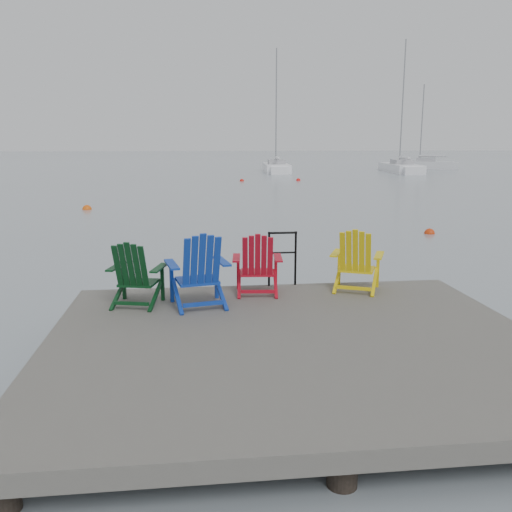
{
  "coord_description": "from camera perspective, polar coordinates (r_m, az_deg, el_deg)",
  "views": [
    {
      "loc": [
        -1.18,
        -6.14,
        2.81
      ],
      "look_at": [
        -0.1,
        3.19,
        0.85
      ],
      "focal_mm": 38.0,
      "sensor_mm": 36.0,
      "label": 1
    }
  ],
  "objects": [
    {
      "name": "chair_blue",
      "position": [
        7.74,
        -6.03,
        -1.44
      ],
      "size": [
        0.97,
        0.92,
        1.08
      ],
      "rotation": [
        0.0,
        0.0,
        0.19
      ],
      "color": "#0F329E",
      "rests_on": "dock"
    },
    {
      "name": "sailboat_far",
      "position": [
        64.21,
        17.14,
        9.09
      ],
      "size": [
        6.72,
        4.51,
        9.41
      ],
      "rotation": [
        0.0,
        0.0,
        1.11
      ],
      "color": "silver",
      "rests_on": "ground"
    },
    {
      "name": "chair_green",
      "position": [
        7.95,
        -12.58,
        -1.8
      ],
      "size": [
        0.87,
        0.83,
        0.95
      ],
      "rotation": [
        0.0,
        0.0,
        -0.24
      ],
      "color": "black",
      "rests_on": "dock"
    },
    {
      "name": "buoy_a",
      "position": [
        18.02,
        17.79,
        2.26
      ],
      "size": [
        0.33,
        0.33,
        0.33
      ],
      "primitive_type": "sphere",
      "color": "red",
      "rests_on": "ground"
    },
    {
      "name": "buoy_c",
      "position": [
        42.06,
        4.47,
        7.92
      ],
      "size": [
        0.35,
        0.35,
        0.35
      ],
      "primitive_type": "sphere",
      "color": "red",
      "rests_on": "ground"
    },
    {
      "name": "chair_red",
      "position": [
        8.37,
        0.14,
        -0.8
      ],
      "size": [
        0.82,
        0.77,
        0.96
      ],
      "rotation": [
        0.0,
        0.0,
        -0.1
      ],
      "color": "#AE0C1D",
      "rests_on": "dock"
    },
    {
      "name": "dock",
      "position": [
        6.72,
        4.04,
        -9.74
      ],
      "size": [
        6.0,
        5.0,
        1.4
      ],
      "color": "#322F2C",
      "rests_on": "ground"
    },
    {
      "name": "buoy_b",
      "position": [
        24.6,
        -17.36,
        4.7
      ],
      "size": [
        0.4,
        0.4,
        0.4
      ],
      "primitive_type": "sphere",
      "color": "#E0540D",
      "rests_on": "ground"
    },
    {
      "name": "sailboat_near",
      "position": [
        54.76,
        2.13,
        9.21
      ],
      "size": [
        2.98,
        8.96,
        12.11
      ],
      "rotation": [
        0.0,
        0.0,
        -0.08
      ],
      "color": "white",
      "rests_on": "ground"
    },
    {
      "name": "buoy_d",
      "position": [
        41.33,
        -1.5,
        7.89
      ],
      "size": [
        0.33,
        0.33,
        0.33
      ],
      "primitive_type": "sphere",
      "color": "red",
      "rests_on": "ground"
    },
    {
      "name": "ground",
      "position": [
        6.85,
        4.0,
        -12.44
      ],
      "size": [
        400.0,
        400.0,
        0.0
      ],
      "primitive_type": "plane",
      "color": "gray",
      "rests_on": "ground"
    },
    {
      "name": "sailboat_mid",
      "position": [
        56.55,
        14.96,
        8.91
      ],
      "size": [
        3.68,
        9.69,
        12.92
      ],
      "rotation": [
        0.0,
        0.0,
        -0.13
      ],
      "color": "white",
      "rests_on": "ground"
    },
    {
      "name": "chair_yellow",
      "position": [
        8.69,
        10.52,
        -0.4
      ],
      "size": [
        0.97,
        0.93,
        1.0
      ],
      "rotation": [
        0.0,
        0.0,
        -0.41
      ],
      "color": "yellow",
      "rests_on": "dock"
    },
    {
      "name": "handrail",
      "position": [
        8.88,
        2.79,
        0.3
      ],
      "size": [
        0.48,
        0.04,
        0.9
      ],
      "color": "black",
      "rests_on": "dock"
    }
  ]
}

